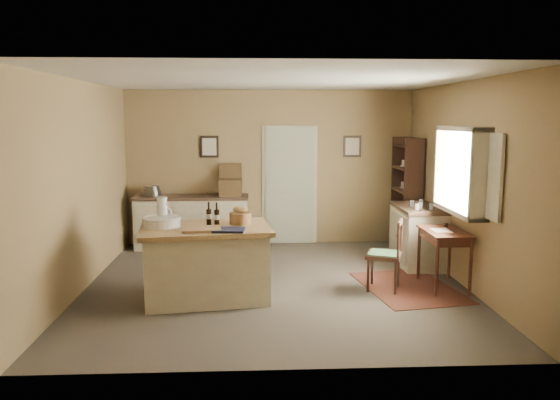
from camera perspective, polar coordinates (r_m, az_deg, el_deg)
The scene contains 16 objects.
ground at distance 7.41m, azimuth -0.46°, elevation -8.83°, with size 5.00×5.00×0.00m, color #534B40.
wall_back at distance 9.61m, azimuth -1.07°, elevation 3.41°, with size 5.00×0.10×2.70m, color olive.
wall_front at distance 4.66m, azimuth 0.76°, elevation -2.19°, with size 5.00×0.10×2.70m, color olive.
wall_left at distance 7.46m, azimuth -20.05°, elevation 1.37°, with size 0.10×5.00×2.70m, color olive.
wall_right at distance 7.64m, azimuth 18.61°, elevation 1.61°, with size 0.10×5.00×2.70m, color olive.
ceiling at distance 7.09m, azimuth -0.49°, elevation 12.48°, with size 5.00×5.00×0.00m, color silver.
door at distance 9.63m, azimuth 1.02°, elevation 1.65°, with size 0.97×0.06×2.11m, color #A6AC92.
framed_prints at distance 9.57m, azimuth 0.13°, elevation 5.61°, with size 2.82×0.02×0.38m.
window at distance 7.41m, azimuth 18.69°, elevation 2.95°, with size 0.25×1.99×1.12m.
work_island at distance 6.80m, azimuth -7.78°, elevation -6.31°, with size 1.68×1.22×1.20m.
sideboard at distance 9.49m, azimuth -9.13°, elevation -2.07°, with size 1.94×0.55×1.18m.
rug at distance 7.48m, azimuth 13.30°, elevation -8.88°, with size 1.10×1.60×0.01m, color #4C2918.
writing_desk at distance 7.45m, azimuth 16.80°, elevation -3.84°, with size 0.51×0.83×0.82m.
desk_chair at distance 7.21m, azimuth 10.82°, elevation -5.71°, with size 0.43×0.43×0.91m, color black, non-canonical shape.
right_cabinet at distance 8.55m, azimuth 14.21°, elevation -3.57°, with size 0.63×1.13×0.99m.
shelving_unit at distance 9.52m, azimuth 13.31°, elevation 0.67°, with size 0.32×0.85×1.89m.
Camera 1 is at (-0.28, -7.07, 2.22)m, focal length 35.00 mm.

